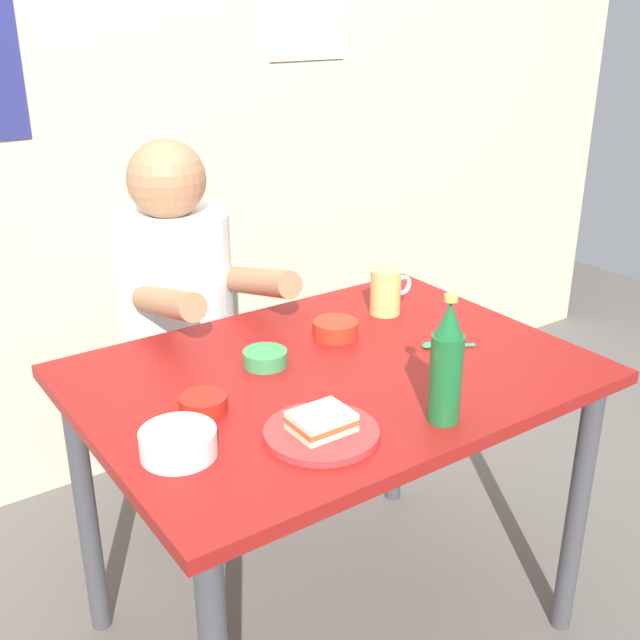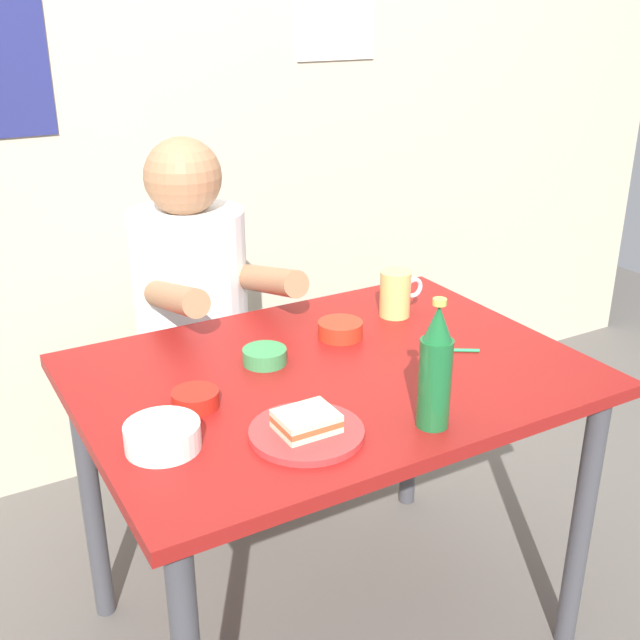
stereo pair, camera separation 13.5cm
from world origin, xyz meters
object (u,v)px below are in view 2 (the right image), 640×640
object	(u,v)px
beer_mug	(396,294)
dining_table	(331,406)
plate_orange	(307,433)
dip_bowl_green	(265,355)
sandwich	(306,421)
beer_bottle	(435,370)
stool	(199,411)
person_seated	(192,283)

from	to	relation	value
beer_mug	dining_table	bearing A→B (deg)	-148.35
plate_orange	dip_bowl_green	world-z (taller)	dip_bowl_green
sandwich	beer_bottle	size ratio (longest dim) A/B	0.42
dining_table	stool	xyz separation A→B (m)	(-0.09, 0.63, -0.30)
beer_bottle	person_seated	bearing A→B (deg)	98.24
sandwich	dip_bowl_green	size ratio (longest dim) A/B	1.10
plate_orange	dip_bowl_green	distance (m)	0.33
plate_orange	sandwich	xyz separation A→B (m)	(0.00, 0.00, 0.02)
plate_orange	beer_bottle	xyz separation A→B (m)	(0.23, -0.09, 0.11)
stool	person_seated	distance (m)	0.42
plate_orange	sandwich	bearing A→B (deg)	0.00
dining_table	dip_bowl_green	bearing A→B (deg)	139.03
stool	dip_bowl_green	world-z (taller)	dip_bowl_green
sandwich	beer_bottle	distance (m)	0.26
person_seated	beer_bottle	distance (m)	0.94
plate_orange	sandwich	world-z (taller)	sandwich
plate_orange	beer_bottle	distance (m)	0.27
person_seated	plate_orange	xyz separation A→B (m)	(-0.10, -0.84, -0.02)
beer_mug	beer_bottle	xyz separation A→B (m)	(-0.26, -0.50, 0.06)
stool	plate_orange	world-z (taller)	plate_orange
sandwich	dip_bowl_green	bearing A→B (deg)	77.66
plate_orange	beer_mug	xyz separation A→B (m)	(0.49, 0.41, 0.05)
sandwich	dip_bowl_green	xyz separation A→B (m)	(0.07, 0.32, -0.01)
dining_table	stool	world-z (taller)	dining_table
plate_orange	sandwich	size ratio (longest dim) A/B	2.00
beer_bottle	sandwich	bearing A→B (deg)	159.70
beer_bottle	dip_bowl_green	bearing A→B (deg)	111.40
dip_bowl_green	beer_bottle	bearing A→B (deg)	-68.60
person_seated	sandwich	size ratio (longest dim) A/B	6.54
dip_bowl_green	stool	bearing A→B (deg)	87.22
stool	sandwich	distance (m)	0.96
dining_table	stool	size ratio (longest dim) A/B	2.44
plate_orange	dip_bowl_green	xyz separation A→B (m)	(0.07, 0.32, 0.01)
sandwich	beer_mug	size ratio (longest dim) A/B	0.87
plate_orange	person_seated	bearing A→B (deg)	83.46
beer_bottle	plate_orange	bearing A→B (deg)	159.70
sandwich	person_seated	bearing A→B (deg)	83.46
person_seated	dip_bowl_green	distance (m)	0.52
plate_orange	dining_table	bearing A→B (deg)	50.12
beer_mug	plate_orange	bearing A→B (deg)	-140.11
person_seated	beer_bottle	bearing A→B (deg)	-81.76
sandwich	stool	bearing A→B (deg)	83.55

